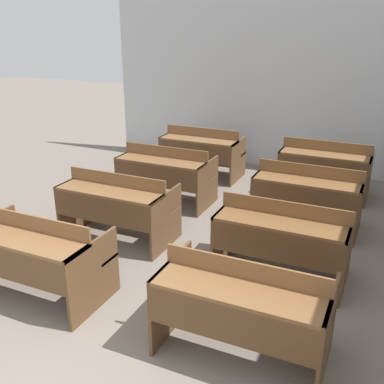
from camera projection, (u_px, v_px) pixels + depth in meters
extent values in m
cube|color=silver|center=(279.00, 79.00, 7.62)|extent=(6.22, 0.06, 3.10)
cube|color=brown|center=(94.00, 277.00, 4.01)|extent=(0.03, 0.74, 0.68)
cube|color=brown|center=(20.00, 239.00, 3.97)|extent=(1.29, 0.36, 0.03)
cube|color=brown|center=(8.00, 265.00, 3.89)|extent=(1.23, 0.02, 0.31)
cube|color=brown|center=(32.00, 223.00, 4.09)|extent=(1.29, 0.02, 0.15)
cube|color=brown|center=(55.00, 246.00, 4.43)|extent=(1.29, 0.26, 0.03)
cube|color=brown|center=(58.00, 268.00, 4.52)|extent=(1.23, 0.04, 0.04)
cube|color=brown|center=(172.00, 296.00, 3.73)|extent=(0.03, 0.74, 0.68)
cube|color=brown|center=(327.00, 337.00, 3.24)|extent=(0.03, 0.74, 0.68)
cube|color=brown|center=(237.00, 292.00, 3.21)|extent=(1.29, 0.36, 0.03)
cube|color=brown|center=(229.00, 325.00, 3.12)|extent=(1.23, 0.02, 0.31)
cube|color=brown|center=(245.00, 270.00, 3.32)|extent=(1.29, 0.02, 0.15)
cube|color=brown|center=(253.00, 293.00, 3.67)|extent=(1.29, 0.26, 0.03)
cube|color=brown|center=(252.00, 319.00, 3.76)|extent=(1.23, 0.04, 0.04)
cube|color=brown|center=(77.00, 204.00, 5.61)|extent=(0.03, 0.74, 0.68)
cube|color=brown|center=(166.00, 221.00, 5.12)|extent=(0.03, 0.74, 0.68)
cube|color=brown|center=(109.00, 192.00, 5.09)|extent=(1.29, 0.36, 0.03)
cube|color=brown|center=(101.00, 211.00, 5.01)|extent=(1.23, 0.02, 0.31)
cube|color=brown|center=(116.00, 180.00, 5.20)|extent=(1.29, 0.02, 0.15)
cube|color=brown|center=(130.00, 201.00, 5.55)|extent=(1.29, 0.26, 0.03)
cube|color=brown|center=(131.00, 219.00, 5.64)|extent=(1.23, 0.04, 0.04)
cube|color=#53361D|center=(225.00, 234.00, 4.81)|extent=(0.03, 0.74, 0.68)
cube|color=#53361D|center=(347.00, 258.00, 4.32)|extent=(0.03, 0.74, 0.68)
cube|color=brown|center=(280.00, 223.00, 4.29)|extent=(1.29, 0.36, 0.03)
cube|color=#53361D|center=(274.00, 247.00, 4.21)|extent=(1.23, 0.02, 0.31)
cube|color=brown|center=(285.00, 208.00, 4.40)|extent=(1.29, 0.02, 0.15)
cube|color=brown|center=(288.00, 231.00, 4.75)|extent=(1.29, 0.26, 0.03)
cube|color=#53361D|center=(287.00, 252.00, 4.84)|extent=(1.23, 0.04, 0.04)
cube|color=brown|center=(130.00, 173.00, 6.72)|extent=(0.03, 0.74, 0.68)
cube|color=brown|center=(207.00, 185.00, 6.23)|extent=(0.03, 0.74, 0.68)
cube|color=brown|center=(160.00, 161.00, 6.19)|extent=(1.29, 0.36, 0.03)
cube|color=brown|center=(155.00, 176.00, 6.11)|extent=(1.23, 0.02, 0.31)
cube|color=brown|center=(166.00, 152.00, 6.30)|extent=(1.29, 0.02, 0.15)
cube|color=brown|center=(174.00, 171.00, 6.65)|extent=(1.29, 0.26, 0.03)
cube|color=brown|center=(175.00, 187.00, 6.74)|extent=(1.23, 0.04, 0.04)
cube|color=brown|center=(259.00, 194.00, 5.92)|extent=(0.03, 0.74, 0.68)
cube|color=brown|center=(360.00, 210.00, 5.43)|extent=(0.03, 0.74, 0.68)
cube|color=brown|center=(307.00, 182.00, 5.40)|extent=(1.29, 0.36, 0.03)
cube|color=brown|center=(303.00, 199.00, 5.32)|extent=(1.23, 0.02, 0.31)
cube|color=brown|center=(310.00, 171.00, 5.51)|extent=(1.29, 0.02, 0.15)
cube|color=brown|center=(311.00, 191.00, 5.86)|extent=(1.29, 0.26, 0.03)
cube|color=brown|center=(309.00, 209.00, 5.95)|extent=(1.23, 0.04, 0.04)
cube|color=brown|center=(169.00, 152.00, 7.82)|extent=(0.03, 0.74, 0.68)
cube|color=brown|center=(238.00, 161.00, 7.33)|extent=(0.03, 0.74, 0.68)
cube|color=brown|center=(198.00, 140.00, 7.30)|extent=(1.29, 0.36, 0.03)
cube|color=brown|center=(194.00, 153.00, 7.21)|extent=(1.23, 0.02, 0.31)
cube|color=brown|center=(202.00, 132.00, 7.41)|extent=(1.29, 0.02, 0.15)
cube|color=brown|center=(208.00, 150.00, 7.76)|extent=(1.29, 0.26, 0.03)
cube|color=brown|center=(208.00, 164.00, 7.85)|extent=(1.23, 0.04, 0.04)
cube|color=brown|center=(283.00, 167.00, 7.01)|extent=(0.03, 0.74, 0.68)
cube|color=brown|center=(369.00, 178.00, 6.52)|extent=(0.03, 0.74, 0.68)
cube|color=brown|center=(325.00, 155.00, 6.49)|extent=(1.29, 0.36, 0.03)
cube|color=brown|center=(321.00, 169.00, 6.40)|extent=(1.23, 0.02, 0.31)
cube|color=brown|center=(327.00, 146.00, 6.60)|extent=(1.29, 0.02, 0.15)
cube|color=brown|center=(327.00, 165.00, 6.95)|extent=(1.29, 0.26, 0.03)
cube|color=brown|center=(326.00, 180.00, 7.04)|extent=(1.23, 0.04, 0.04)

